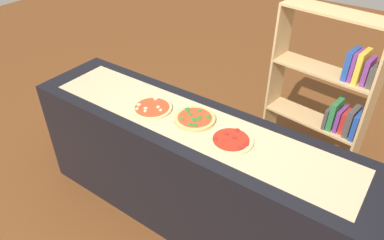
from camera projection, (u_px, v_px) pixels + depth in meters
The scene contains 7 objects.
ground_plane at pixel (192, 214), 2.81m from camera, with size 12.00×12.00×0.00m, color brown.
counter at pixel (192, 173), 2.55m from camera, with size 2.44×0.60×0.89m, color black.
parchment_paper at pixel (192, 122), 2.29m from camera, with size 2.14×0.42×0.00m, color tan.
pizza_mushroom_0 at pixel (152, 108), 2.40m from camera, with size 0.27×0.27×0.03m.
pizza_spinach_1 at pixel (195, 119), 2.30m from camera, with size 0.27×0.27×0.03m.
pizza_pepperoni_2 at pixel (231, 140), 2.12m from camera, with size 0.27×0.27×0.02m.
bookshelf at pixel (330, 106), 2.87m from camera, with size 0.84×0.34×1.40m.
Camera 1 is at (1.07, -1.51, 2.24)m, focal length 33.39 mm.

